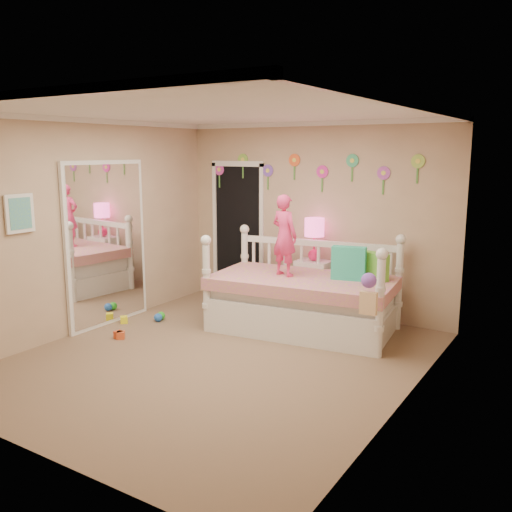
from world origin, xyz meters
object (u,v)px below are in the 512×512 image
Objects in this scene: child at (284,235)px; nightstand at (313,287)px; table_lamp at (314,233)px; daybed at (303,282)px.

nightstand is at bearing -79.73° from child.
daybed is at bearing -74.04° from table_lamp.
table_lamp is at bearing -79.73° from child.
nightstand is 1.28× the size of table_lamp.
daybed is at bearing -74.79° from nightstand.
child is 1.11m from nightstand.
table_lamp reaches higher than nightstand.
daybed is 0.76m from nightstand.
child is 1.35× the size of nightstand.
child reaches higher than nightstand.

